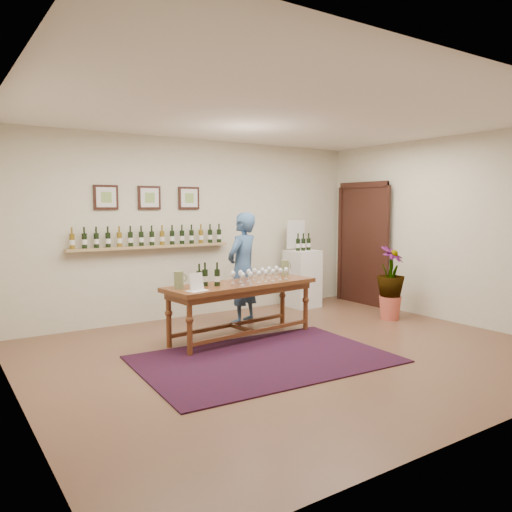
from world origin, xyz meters
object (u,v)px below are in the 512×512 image
tasting_table (242,291)px  person (243,268)px  potted_plant (391,283)px  display_pedestal (302,279)px

tasting_table → person: (0.47, 0.72, 0.19)m
tasting_table → potted_plant: (2.51, -0.33, -0.06)m
tasting_table → person: size_ratio=1.31×
display_pedestal → person: 1.63m
person → potted_plant: bearing=128.9°
tasting_table → display_pedestal: display_pedestal is taller
display_pedestal → potted_plant: display_pedestal is taller
tasting_table → potted_plant: potted_plant is taller
tasting_table → display_pedestal: size_ratio=2.20×
tasting_table → display_pedestal: bearing=24.7°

